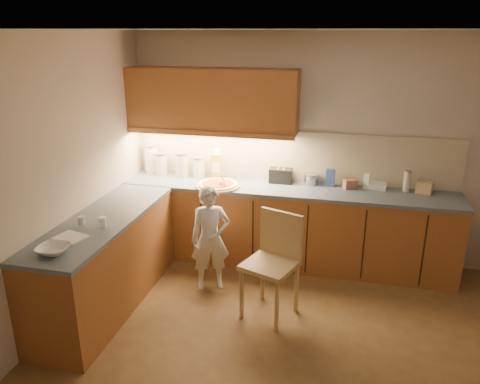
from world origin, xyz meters
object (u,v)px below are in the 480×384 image
at_px(wooden_chair, 274,257).
at_px(oil_jug, 217,165).
at_px(pizza_on_board, 218,185).
at_px(toaster, 281,176).
at_px(child, 210,238).

xyz_separation_m(wooden_chair, oil_jug, (-0.90, 1.19, 0.51)).
bearing_deg(oil_jug, pizza_on_board, -72.51).
height_order(pizza_on_board, toaster, pizza_on_board).
relative_size(wooden_chair, toaster, 3.80).
relative_size(child, toaster, 4.27).
bearing_deg(pizza_on_board, child, -81.93).
xyz_separation_m(pizza_on_board, wooden_chair, (0.80, -0.89, -0.36)).
xyz_separation_m(child, toaster, (0.58, 0.92, 0.45)).
bearing_deg(toaster, wooden_chair, -83.95).
bearing_deg(wooden_chair, toaster, 117.09).
bearing_deg(toaster, child, -122.64).
bearing_deg(pizza_on_board, toaster, 25.86).
xyz_separation_m(child, wooden_chair, (0.72, -0.29, 0.02)).
relative_size(oil_jug, toaster, 1.36).
height_order(oil_jug, toaster, oil_jug).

